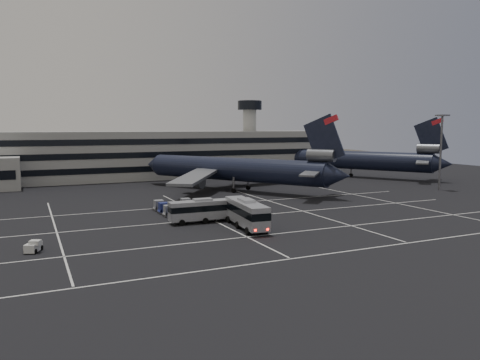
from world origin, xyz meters
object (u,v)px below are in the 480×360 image
trijet_main (236,169)px  bus_far (203,209)px  uld_cluster (183,210)px  tug_a (33,247)px  bus_near (246,212)px

trijet_main → bus_far: (-20.15, -32.00, -3.12)m
trijet_main → uld_cluster: bearing=-162.7°
bus_far → tug_a: (-25.23, -8.40, -1.43)m
tug_a → uld_cluster: uld_cluster is taller
tug_a → uld_cluster: 28.97m
bus_near → uld_cluster: (-5.50, 14.16, -1.51)m
trijet_main → bus_far: trijet_main is taller
trijet_main → bus_far: 37.95m
trijet_main → bus_near: trijet_main is taller
bus_far → uld_cluster: 7.56m
trijet_main → uld_cluster: (-21.10, -24.60, -4.31)m
bus_near → bus_far: (-4.55, 6.76, -0.32)m
trijet_main → bus_far: size_ratio=4.65×
trijet_main → bus_near: (-15.60, -38.76, -2.80)m
bus_near → bus_far: bus_near is taller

